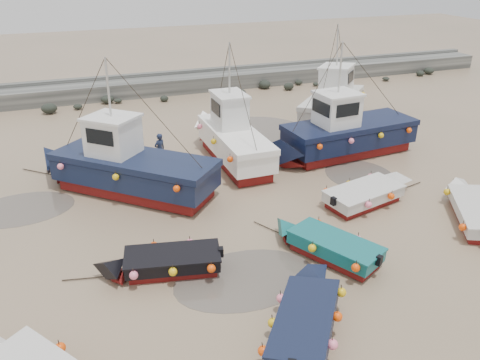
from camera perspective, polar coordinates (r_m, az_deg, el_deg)
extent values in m
plane|color=#957A5F|center=(19.73, 4.87, -5.48)|extent=(120.00, 120.00, 0.00)
cube|color=gray|center=(39.14, -8.62, 11.36)|extent=(60.00, 2.20, 1.20)
cube|color=gray|center=(40.12, -9.05, 12.75)|extent=(60.00, 0.60, 0.25)
ellipsoid|color=black|center=(37.74, 0.08, 10.62)|extent=(0.84, 0.86, 0.51)
ellipsoid|color=black|center=(40.06, 3.03, 11.57)|extent=(0.98, 1.07, 0.72)
ellipsoid|color=black|center=(42.02, 11.79, 11.65)|extent=(0.78, 0.90, 0.59)
ellipsoid|color=black|center=(47.36, 21.11, 12.03)|extent=(0.68, 0.72, 0.52)
ellipsoid|color=black|center=(44.44, 17.36, 11.71)|extent=(0.60, 0.70, 0.31)
ellipsoid|color=black|center=(37.11, -15.87, 9.46)|extent=(0.99, 0.80, 0.58)
ellipsoid|color=black|center=(41.27, 9.22, 11.48)|extent=(0.54, 0.46, 0.30)
ellipsoid|color=black|center=(40.33, 5.88, 11.37)|extent=(0.61, 0.47, 0.46)
ellipsoid|color=black|center=(48.40, 22.02, 12.25)|extent=(0.92, 0.97, 0.58)
ellipsoid|color=black|center=(37.01, -14.63, 9.35)|extent=(0.61, 0.53, 0.32)
ellipsoid|color=black|center=(41.43, 7.18, 11.73)|extent=(0.67, 0.55, 0.43)
ellipsoid|color=black|center=(36.01, -22.23, 8.09)|extent=(1.09, 0.88, 0.72)
ellipsoid|color=black|center=(36.30, -19.16, 8.46)|extent=(0.65, 0.60, 0.37)
ellipsoid|color=black|center=(39.70, 5.95, 11.28)|extent=(0.88, 0.64, 0.62)
ellipsoid|color=black|center=(36.79, -9.22, 9.77)|extent=(0.64, 0.62, 0.48)
ellipsoid|color=black|center=(39.99, 3.16, 11.32)|extent=(0.55, 0.45, 0.29)
cylinder|color=#574F46|center=(16.70, 0.63, -11.92)|extent=(5.11, 5.11, 0.01)
cylinder|color=#574F46|center=(24.76, 14.41, 0.61)|extent=(3.40, 3.40, 0.01)
cylinder|color=#574F46|center=(22.99, -25.17, -3.23)|extent=(4.59, 4.59, 0.01)
cylinder|color=#574F46|center=(29.73, 1.99, 5.74)|extent=(6.86, 6.86, 0.01)
sphere|color=#FF4D0A|center=(14.25, -20.91, -18.69)|extent=(0.30, 0.30, 0.30)
cube|color=maroon|center=(14.65, 8.12, -17.99)|extent=(3.03, 3.43, 0.30)
cube|color=black|center=(14.39, 8.21, -16.92)|extent=(3.36, 3.76, 0.45)
pyramid|color=black|center=(15.74, 9.63, -10.62)|extent=(1.68, 1.50, 0.90)
cube|color=brown|center=(14.28, 8.26, -16.43)|extent=(2.78, 3.12, 0.10)
cube|color=black|center=(14.22, 8.28, -16.16)|extent=(3.46, 3.86, 0.07)
cylinder|color=black|center=(17.01, 9.84, -11.45)|extent=(1.23, 1.63, 0.04)
sphere|color=#FF4D0A|center=(13.43, 3.15, -19.87)|extent=(0.30, 0.30, 0.30)
sphere|color=#FF4D0A|center=(13.66, 11.55, -19.50)|extent=(0.30, 0.30, 0.30)
sphere|color=#FF4D0A|center=(14.22, 4.31, -16.74)|extent=(0.30, 0.30, 0.30)
sphere|color=#FF4D0A|center=(14.48, 12.09, -16.41)|extent=(0.30, 0.30, 0.30)
sphere|color=#FF4D0A|center=(15.05, 5.32, -13.94)|extent=(0.30, 0.30, 0.30)
sphere|color=#FF4D0A|center=(15.34, 12.55, -13.66)|extent=(0.30, 0.30, 0.30)
cube|color=maroon|center=(17.91, 11.36, -8.98)|extent=(2.60, 3.31, 0.30)
cube|color=#115D60|center=(17.71, 11.46, -7.98)|extent=(2.91, 3.62, 0.45)
pyramid|color=#115D60|center=(18.35, 6.25, -4.60)|extent=(1.67, 1.35, 0.90)
cube|color=brown|center=(17.62, 11.51, -7.54)|extent=(2.39, 3.01, 0.10)
cube|color=#115D60|center=(17.57, 11.54, -7.29)|extent=(3.00, 3.71, 0.07)
cube|color=black|center=(17.00, 16.54, -9.49)|extent=(0.28, 0.26, 0.35)
cylinder|color=black|center=(19.27, 4.03, -6.17)|extent=(0.99, 1.77, 0.04)
sphere|color=#FF4D0A|center=(16.52, 13.84, -10.58)|extent=(0.30, 0.30, 0.30)
sphere|color=#FF4D0A|center=(18.14, 14.12, -6.98)|extent=(0.30, 0.30, 0.30)
sphere|color=#FF4D0A|center=(17.19, 8.71, -8.44)|extent=(0.30, 0.30, 0.30)
sphere|color=#FF4D0A|center=(18.84, 9.47, -5.17)|extent=(0.30, 0.30, 0.30)
cube|color=maroon|center=(22.09, 26.73, -4.33)|extent=(2.93, 3.73, 0.30)
cube|color=beige|center=(21.92, 26.93, -3.48)|extent=(3.26, 4.08, 0.45)
pyramid|color=beige|center=(23.70, 25.88, 0.12)|extent=(1.65, 1.38, 0.90)
cube|color=brown|center=(21.85, 27.01, -3.10)|extent=(2.69, 3.40, 0.10)
cube|color=beige|center=(21.81, 27.06, -2.89)|extent=(3.35, 4.18, 0.07)
cylinder|color=black|center=(24.89, 25.01, -0.92)|extent=(1.06, 1.74, 0.04)
sphere|color=#FF4D0A|center=(20.34, 25.63, -5.13)|extent=(0.30, 0.30, 0.30)
sphere|color=#FF4D0A|center=(22.96, 24.03, -1.26)|extent=(0.30, 0.30, 0.30)
cube|color=maroon|center=(17.09, -8.13, -10.61)|extent=(3.19, 1.67, 0.30)
cube|color=black|center=(16.87, -8.21, -9.58)|extent=(3.45, 1.91, 0.45)
pyramid|color=black|center=(16.78, -15.15, -8.67)|extent=(0.95, 1.40, 0.90)
cube|color=brown|center=(16.78, -8.24, -9.12)|extent=(2.89, 1.55, 0.10)
cube|color=black|center=(16.73, -8.26, -8.87)|extent=(3.53, 1.97, 0.07)
cube|color=black|center=(16.82, -2.37, -8.70)|extent=(0.22, 0.25, 0.35)
cylinder|color=black|center=(17.46, -17.63, -11.34)|extent=(1.97, 0.43, 0.04)
sphere|color=#FF4D0A|center=(16.21, -3.53, -10.53)|extent=(0.30, 0.30, 0.30)
sphere|color=#FF4D0A|center=(17.44, -6.12, -7.72)|extent=(0.30, 0.30, 0.30)
sphere|color=#FF4D0A|center=(16.19, -8.19, -10.84)|extent=(0.30, 0.30, 0.30)
sphere|color=#FF4D0A|center=(17.47, -10.41, -7.98)|extent=(0.30, 0.30, 0.30)
sphere|color=#FF4D0A|center=(16.27, -12.84, -11.07)|extent=(0.30, 0.30, 0.30)
cube|color=maroon|center=(21.84, 14.72, -2.55)|extent=(3.53, 2.10, 0.30)
cube|color=beige|center=(21.67, 14.83, -1.68)|extent=(3.82, 2.39, 0.45)
pyramid|color=beige|center=(22.98, 18.60, 0.68)|extent=(1.06, 1.75, 0.90)
cube|color=brown|center=(21.60, 14.87, -1.29)|extent=(3.20, 1.95, 0.10)
cube|color=beige|center=(21.56, 14.90, -1.08)|extent=(3.92, 2.47, 0.07)
cube|color=black|center=(20.37, 11.29, -2.58)|extent=(0.23, 0.26, 0.35)
cylinder|color=black|center=(24.03, 19.65, -0.87)|extent=(1.96, 0.49, 0.04)
sphere|color=#FF4D0A|center=(21.27, 10.43, -1.43)|extent=(0.30, 0.30, 0.30)
sphere|color=#FF4D0A|center=(20.61, 15.37, -2.92)|extent=(0.30, 0.30, 0.30)
sphere|color=#FF4D0A|center=(22.18, 13.12, -0.51)|extent=(0.30, 0.30, 0.30)
sphere|color=#FF4D0A|center=(21.59, 17.93, -1.90)|extent=(0.30, 0.30, 0.30)
sphere|color=#FF4D0A|center=(23.14, 15.60, 0.34)|extent=(0.30, 0.30, 0.30)
cube|color=maroon|center=(22.61, -12.52, -0.92)|extent=(6.79, 6.38, 0.55)
cube|color=#121B34|center=(22.29, -12.70, 0.80)|extent=(7.45, 7.03, 0.95)
pyramid|color=#121B34|center=(24.63, -21.31, 3.84)|extent=(2.84, 2.95, 1.40)
cube|color=brown|center=(22.09, -12.83, 2.01)|extent=(7.25, 6.83, 0.08)
cube|color=#121B34|center=(22.03, -12.87, 2.35)|extent=(7.61, 7.18, 0.30)
cube|color=white|center=(22.25, -15.33, 5.01)|extent=(2.74, 2.73, 1.70)
cube|color=white|center=(21.96, -15.61, 7.22)|extent=(2.96, 2.95, 0.12)
cube|color=black|center=(22.78, -17.49, 5.89)|extent=(1.09, 1.23, 0.68)
cylinder|color=#B7B7B2|center=(21.59, -16.04, 10.64)|extent=(0.10, 0.10, 2.60)
cylinder|color=black|center=(26.03, -22.63, 0.69)|extent=(2.28, 2.03, 0.05)
sphere|color=pink|center=(19.55, -7.79, -1.32)|extent=(0.30, 0.30, 0.30)
sphere|color=pink|center=(22.52, -7.56, 2.49)|extent=(0.30, 0.30, 0.30)
sphere|color=pink|center=(21.09, -14.96, 0.11)|extent=(0.30, 0.30, 0.30)
sphere|color=pink|center=(24.06, -13.88, 3.50)|extent=(0.30, 0.30, 0.30)
sphere|color=pink|center=(22.92, -21.08, 1.33)|extent=(0.30, 0.30, 0.30)
cube|color=maroon|center=(25.24, -0.62, 2.64)|extent=(1.98, 5.94, 0.55)
cube|color=white|center=(24.95, -0.63, 4.22)|extent=(2.32, 6.38, 0.95)
pyramid|color=white|center=(28.03, -3.32, 8.17)|extent=(2.20, 1.48, 1.40)
cube|color=brown|center=(24.77, -0.63, 5.33)|extent=(2.23, 6.23, 0.08)
cube|color=white|center=(24.72, -0.63, 5.64)|extent=(2.37, 6.52, 0.30)
cube|color=white|center=(25.17, -1.34, 8.34)|extent=(1.56, 2.04, 1.70)
cube|color=white|center=(24.91, -1.36, 10.34)|extent=(1.69, 2.20, 0.12)
cube|color=black|center=(26.02, -2.12, 9.51)|extent=(1.29, 0.08, 0.68)
cylinder|color=#B7B7B2|center=(24.58, -1.39, 13.39)|extent=(0.10, 0.10, 2.60)
cylinder|color=black|center=(29.56, -3.89, 5.63)|extent=(0.12, 3.00, 0.05)
sphere|color=pink|center=(22.25, -1.26, 2.43)|extent=(0.30, 0.30, 0.30)
sphere|color=pink|center=(24.17, 3.10, 4.35)|extent=(0.30, 0.30, 0.30)
sphere|color=pink|center=(24.46, -3.28, 4.62)|extent=(0.30, 0.30, 0.30)
sphere|color=pink|center=(26.33, 0.87, 6.23)|extent=(0.30, 0.30, 0.30)
sphere|color=pink|center=(26.72, -4.97, 6.44)|extent=(0.30, 0.30, 0.30)
cube|color=maroon|center=(27.20, 13.01, 3.71)|extent=(7.01, 2.83, 0.55)
cube|color=black|center=(26.93, 13.17, 5.19)|extent=(7.54, 3.26, 0.95)
pyramid|color=black|center=(24.45, 5.35, 5.40)|extent=(1.64, 2.77, 1.40)
cube|color=brown|center=(26.76, 13.28, 6.22)|extent=(7.37, 3.14, 0.08)
cube|color=black|center=(26.71, 13.31, 6.50)|extent=(7.71, 3.33, 0.30)
cube|color=white|center=(25.83, 11.74, 8.27)|extent=(2.15, 2.02, 1.70)
cube|color=white|center=(25.58, 11.92, 10.21)|extent=(2.32, 2.18, 0.12)
cube|color=black|center=(25.19, 9.88, 8.58)|extent=(0.18, 1.58, 0.68)
cylinder|color=#B7B7B2|center=(25.26, 12.21, 13.18)|extent=(0.10, 0.10, 2.60)
cylinder|color=black|center=(24.58, 2.85, 1.32)|extent=(2.99, 0.30, 0.05)
sphere|color=pink|center=(27.64, 19.92, 5.62)|extent=(0.30, 0.30, 0.30)
sphere|color=pink|center=(29.04, 14.64, 7.29)|extent=(0.30, 0.30, 0.30)
sphere|color=pink|center=(26.36, 16.82, 5.12)|extent=(0.30, 0.30, 0.30)
sphere|color=pink|center=(27.90, 11.47, 6.86)|extent=(0.30, 0.30, 0.30)
sphere|color=pink|center=(25.17, 13.43, 4.56)|extent=(0.30, 0.30, 0.30)
sphere|color=pink|center=(26.85, 8.05, 6.37)|extent=(0.30, 0.30, 0.30)
sphere|color=pink|center=(24.08, 9.72, 3.93)|extent=(0.30, 0.30, 0.30)
cube|color=maroon|center=(32.11, 11.16, 7.33)|extent=(5.80, 5.77, 0.55)
cube|color=beige|center=(31.89, 11.28, 8.60)|extent=(6.39, 6.36, 0.95)
pyramid|color=beige|center=(35.19, 13.02, 11.25)|extent=(2.89, 2.90, 1.40)
cube|color=brown|center=(31.74, 11.36, 9.49)|extent=(6.21, 6.18, 0.08)
cube|color=beige|center=(31.70, 11.38, 9.73)|extent=(6.53, 6.49, 0.30)
cube|color=white|center=(32.27, 11.94, 11.75)|extent=(2.73, 2.73, 1.70)
cube|color=white|center=(32.07, 12.10, 13.32)|extent=(2.95, 2.95, 0.12)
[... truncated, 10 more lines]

